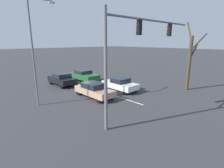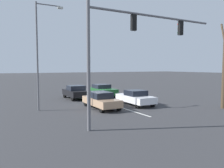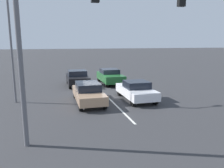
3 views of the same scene
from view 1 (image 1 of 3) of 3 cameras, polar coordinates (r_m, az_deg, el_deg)
The scene contains 9 objects.
ground_plane at distance 22.48m, azimuth -10.67°, elevation -0.16°, with size 240.00×240.00×0.00m, color #333335.
lane_stripe_left_divider at distance 20.86m, azimuth -7.67°, elevation -1.13°, with size 0.12×16.03×0.01m, color silver.
car_tan_midlane_front at distance 17.14m, azimuth -5.82°, elevation -1.87°, with size 1.78×4.41×1.41m.
car_white_leftlane_front at distance 19.35m, azimuth 2.62°, elevation -0.04°, with size 1.89×4.14×1.40m.
car_darkgreen_leftlane_second at distance 24.17m, azimuth -9.07°, elevation 2.75°, with size 1.94×4.44×1.49m.
car_black_midlane_second at distance 22.43m, azimuth -15.97°, elevation 1.54°, with size 1.93×4.10×1.50m.
traffic_signal_gantry at distance 11.80m, azimuth 7.84°, elevation 13.02°, with size 9.43×0.37×7.20m.
street_lamp_right_shoulder at distance 15.53m, azimuth -23.81°, elevation 11.41°, with size 2.20×0.24×8.68m.
bare_tree_near at distance 20.95m, azimuth 24.10°, elevation 7.25°, with size 0.97×2.50×7.37m.
Camera 1 is at (11.65, 18.47, 5.35)m, focal length 28.00 mm.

